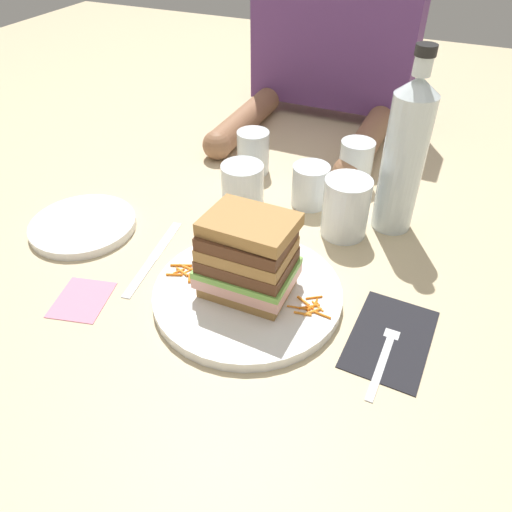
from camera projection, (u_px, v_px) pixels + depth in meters
ground_plane at (241, 299)px, 0.72m from camera, size 3.00×3.00×0.00m
main_plate at (248, 293)px, 0.72m from camera, size 0.28×0.28×0.02m
sandwich at (248, 257)px, 0.68m from camera, size 0.13×0.10×0.12m
carrot_shred_0 at (179, 271)px, 0.75m from camera, size 0.01×0.02×0.00m
carrot_shred_1 at (188, 268)px, 0.75m from camera, size 0.03×0.01×0.00m
carrot_shred_2 at (200, 268)px, 0.75m from camera, size 0.03×0.02×0.00m
carrot_shred_3 at (174, 275)px, 0.74m from camera, size 0.02×0.01×0.00m
carrot_shred_4 at (190, 270)px, 0.75m from camera, size 0.01×0.02×0.00m
carrot_shred_5 at (194, 280)px, 0.73m from camera, size 0.01×0.02×0.00m
carrot_shred_6 at (181, 265)px, 0.75m from camera, size 0.03×0.02×0.00m
carrot_shred_7 at (190, 278)px, 0.73m from camera, size 0.01×0.02×0.00m
carrot_shred_8 at (183, 271)px, 0.74m from camera, size 0.03×0.01×0.00m
carrot_shred_9 at (318, 306)px, 0.69m from camera, size 0.02×0.01×0.00m
carrot_shred_10 at (322, 312)px, 0.68m from camera, size 0.03×0.01×0.00m
carrot_shred_11 at (312, 307)px, 0.69m from camera, size 0.01×0.02×0.00m
carrot_shred_12 at (312, 312)px, 0.68m from camera, size 0.02×0.02×0.00m
carrot_shred_13 at (314, 297)px, 0.70m from camera, size 0.02×0.02×0.00m
carrot_shred_14 at (309, 307)px, 0.69m from camera, size 0.03×0.02×0.00m
carrot_shred_15 at (303, 314)px, 0.67m from camera, size 0.02×0.01×0.00m
carrot_shred_16 at (303, 301)px, 0.69m from camera, size 0.02×0.01×0.00m
carrot_shred_17 at (315, 304)px, 0.69m from camera, size 0.00×0.02×0.00m
carrot_shred_18 at (300, 305)px, 0.69m from camera, size 0.03×0.01×0.00m
napkin_dark at (390, 338)px, 0.66m from camera, size 0.11×0.16×0.00m
fork at (387, 348)px, 0.64m from camera, size 0.02×0.17×0.00m
knife at (152, 259)px, 0.79m from camera, size 0.04×0.20×0.00m
juice_glass at (345, 209)px, 0.82m from camera, size 0.08×0.08×0.10m
water_bottle at (404, 155)px, 0.79m from camera, size 0.07×0.07×0.31m
empty_tumbler_0 at (253, 152)px, 1.00m from camera, size 0.07×0.07×0.09m
empty_tumbler_1 at (356, 163)px, 0.96m from camera, size 0.07×0.07×0.09m
empty_tumbler_2 at (242, 183)px, 0.91m from camera, size 0.08×0.08×0.07m
empty_tumbler_3 at (310, 185)px, 0.90m from camera, size 0.07×0.07×0.08m
side_plate at (83, 225)px, 0.86m from camera, size 0.18×0.18×0.01m
napkin_pink at (82, 299)px, 0.72m from camera, size 0.09×0.10×0.00m
diner_across at (336, 0)px, 1.08m from camera, size 0.38×0.46×0.59m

